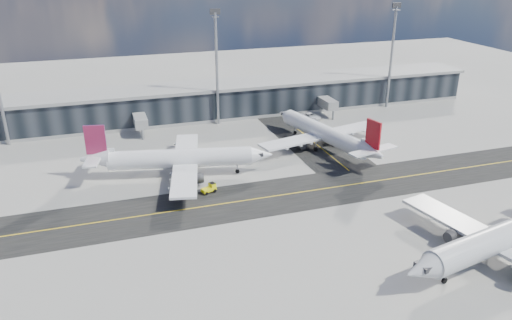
# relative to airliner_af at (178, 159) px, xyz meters

# --- Properties ---
(ground) EXTENTS (300.00, 300.00, 0.00)m
(ground) POSITION_rel_airliner_af_xyz_m (15.55, -18.54, -3.67)
(ground) COLOR gray
(ground) RESTS_ON ground
(taxiway_lanes) EXTENTS (180.00, 63.00, 0.03)m
(taxiway_lanes) POSITION_rel_airliner_af_xyz_m (19.46, -7.80, -3.66)
(taxiway_lanes) COLOR black
(taxiway_lanes) RESTS_ON ground
(terminal_concourse) EXTENTS (152.00, 19.80, 8.80)m
(terminal_concourse) POSITION_rel_airliner_af_xyz_m (15.59, 36.40, 0.42)
(terminal_concourse) COLOR black
(terminal_concourse) RESTS_ON ground
(floodlight_masts) EXTENTS (102.50, 0.70, 28.90)m
(floodlight_masts) POSITION_rel_airliner_af_xyz_m (15.55, 29.46, 11.94)
(floodlight_masts) COLOR gray
(floodlight_masts) RESTS_ON ground
(airliner_af) EXTENTS (37.30, 32.02, 11.11)m
(airliner_af) POSITION_rel_airliner_af_xyz_m (0.00, 0.00, 0.00)
(airliner_af) COLOR white
(airliner_af) RESTS_ON ground
(airliner_redtail) EXTENTS (31.28, 36.42, 10.86)m
(airliner_redtail) POSITION_rel_airliner_af_xyz_m (34.12, 4.62, -0.08)
(airliner_redtail) COLOR white
(airliner_redtail) RESTS_ON ground
(airliner_near) EXTENTS (38.82, 33.30, 11.55)m
(airliner_near) POSITION_rel_airliner_af_xyz_m (39.90, -43.69, 0.14)
(airliner_near) COLOR #BABCBF
(airliner_near) RESTS_ON ground
(baggage_tug) EXTENTS (3.04, 2.25, 1.72)m
(baggage_tug) POSITION_rel_airliner_af_xyz_m (4.23, -9.30, -2.81)
(baggage_tug) COLOR #F9F20D
(baggage_tug) RESTS_ON ground
(service_van) EXTENTS (5.32, 6.70, 1.69)m
(service_van) POSITION_rel_airliner_af_xyz_m (39.79, 25.46, -2.82)
(service_van) COLOR white
(service_van) RESTS_ON ground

